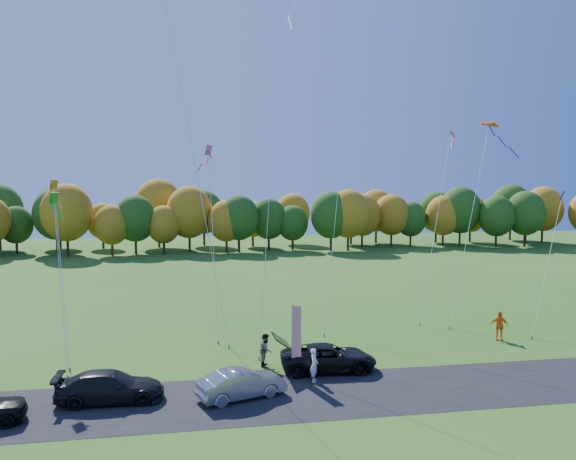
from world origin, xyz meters
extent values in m
plane|color=#235516|center=(0.00, 0.00, 0.00)|extent=(160.00, 160.00, 0.00)
cube|color=black|center=(0.00, -4.00, 0.01)|extent=(90.00, 6.00, 0.01)
imported|color=black|center=(1.01, -0.75, 0.71)|extent=(5.20, 2.62, 1.41)
imported|color=#999A9E|center=(-3.91, -3.80, 0.68)|extent=(4.36, 2.72, 1.36)
imported|color=black|center=(-9.84, -3.21, 0.70)|extent=(4.84, 2.02, 1.40)
imported|color=white|center=(-0.09, -2.22, 0.84)|extent=(0.57, 0.71, 1.68)
imported|color=gray|center=(-2.17, 0.63, 0.89)|extent=(0.87, 1.00, 1.77)
imported|color=orange|center=(13.14, 3.11, 0.93)|extent=(1.18, 0.91, 1.87)
cylinder|color=#999999|center=(-1.11, -1.55, 1.91)|extent=(0.06, 0.06, 3.83)
cube|color=red|center=(-0.87, -1.54, 2.30)|extent=(0.48, 0.05, 2.87)
cube|color=navy|center=(-0.87, -1.51, 3.36)|extent=(0.48, 0.04, 0.75)
cylinder|color=#4C3F33|center=(-3.93, 4.33, 0.10)|extent=(0.08, 0.08, 0.20)
cylinder|color=#4C3F33|center=(2.37, 5.79, 0.10)|extent=(0.08, 0.08, 0.20)
cylinder|color=#4C3F33|center=(-2.42, 1.61, 0.10)|extent=(0.08, 0.08, 0.20)
cylinder|color=#4C3F33|center=(11.33, 6.28, 0.10)|extent=(0.08, 0.08, 0.20)
cube|color=#DA5718|center=(17.52, 12.77, 14.70)|extent=(2.99, 1.05, 1.16)
cylinder|color=#4C3F33|center=(-12.54, 1.51, 0.10)|extent=(0.08, 0.08, 0.20)
cube|color=orange|center=(-14.38, 7.45, 9.88)|extent=(1.07, 1.07, 1.27)
cylinder|color=#4C3F33|center=(-12.38, 0.21, 0.10)|extent=(0.08, 0.08, 0.20)
cube|color=#209719|center=(-13.63, 4.01, 9.12)|extent=(1.09, 1.09, 1.29)
cylinder|color=#4C3F33|center=(9.67, 7.46, 0.10)|extent=(0.08, 0.08, 0.20)
cube|color=silver|center=(14.58, 13.39, 14.27)|extent=(1.26, 1.26, 1.50)
cylinder|color=#4C3F33|center=(-4.53, 5.27, 0.10)|extent=(0.08, 0.08, 0.20)
cube|color=#D246BC|center=(-4.81, 10.91, 12.30)|extent=(1.21, 1.21, 1.44)
cylinder|color=#4C3F33|center=(15.32, 2.91, 0.10)|extent=(0.08, 0.08, 0.20)
cube|color=#270DBE|center=(20.13, 7.11, 9.12)|extent=(1.09, 1.09, 1.29)
camera|label=1|loc=(-6.12, -29.10, 9.84)|focal=35.00mm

